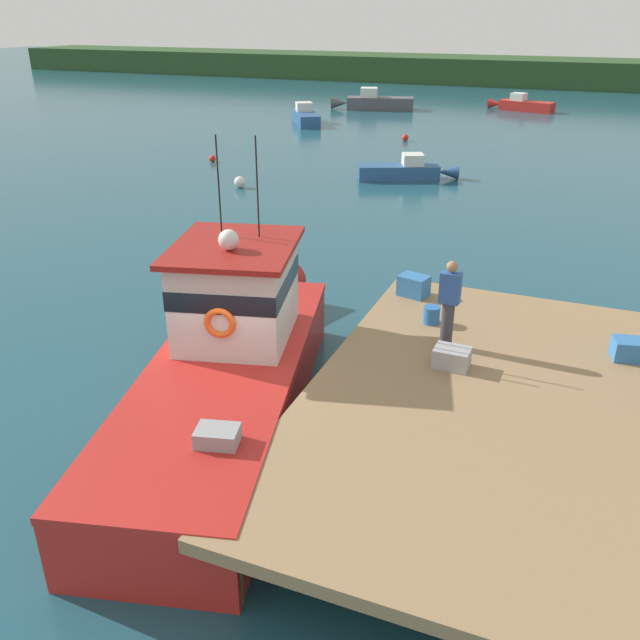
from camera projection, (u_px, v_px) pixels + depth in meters
name	position (u px, v px, depth m)	size (l,w,h in m)	color
ground_plane	(235.00, 404.00, 12.67)	(200.00, 200.00, 0.00)	#1E4C5B
dock	(500.00, 408.00, 10.57)	(6.00, 9.00, 1.20)	#4C3D2D
main_fishing_boat	(231.00, 361.00, 12.10)	(4.46, 9.94, 4.80)	red
crate_single_by_cleat	(631.00, 349.00, 11.71)	(0.60, 0.44, 0.36)	#3370B2
crate_stack_mid_dock	(452.00, 358.00, 11.45)	(0.60, 0.44, 0.34)	#9E9EA3
crate_single_far	(414.00, 286.00, 14.28)	(0.60, 0.44, 0.44)	#3370B2
bait_bucket	(432.00, 315.00, 13.05)	(0.32, 0.32, 0.34)	#2866B2
deckhand_by_the_boat	(449.00, 302.00, 11.87)	(0.36, 0.22, 1.63)	#383842
moored_boat_far_right	(305.00, 116.00, 43.37)	(3.47, 4.72, 1.26)	#285184
moored_boat_mid_harbor	(405.00, 171.00, 29.11)	(4.31, 2.50, 1.10)	#285184
moored_boat_off_the_point	(522.00, 105.00, 48.63)	(4.86, 2.09, 1.21)	red
moored_boat_far_left	(374.00, 102.00, 49.18)	(6.09, 2.77, 1.52)	#4C4C51
mooring_buoy_spare_mooring	(405.00, 138.00, 37.69)	(0.36, 0.36, 0.36)	red
mooring_buoy_inshore	(213.00, 159.00, 32.54)	(0.32, 0.32, 0.32)	red
mooring_buoy_channel_marker	(240.00, 182.00, 27.82)	(0.47, 0.47, 0.47)	silver
far_shoreline	(549.00, 72.00, 64.21)	(120.00, 8.00, 2.40)	#284723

